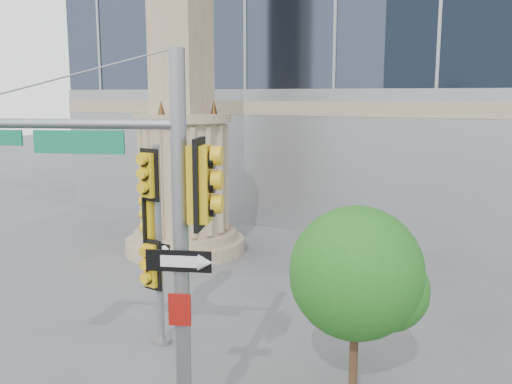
% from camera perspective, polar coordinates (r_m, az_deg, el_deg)
% --- Properties ---
extents(monument, '(4.40, 4.40, 16.60)m').
position_cam_1_polar(monument, '(20.76, -7.38, 8.94)').
color(monument, gray).
rests_on(monument, ground).
extents(main_signal_pole, '(4.81, 1.97, 6.43)m').
position_cam_1_polar(main_signal_pole, '(8.82, -14.89, -2.35)').
color(main_signal_pole, slate).
rests_on(main_signal_pole, ground).
extents(secondary_signal_pole, '(0.81, 0.68, 4.68)m').
position_cam_1_polar(secondary_signal_pole, '(13.13, -10.24, -3.76)').
color(secondary_signal_pole, slate).
rests_on(secondary_signal_pole, ground).
extents(street_tree, '(2.46, 2.41, 3.84)m').
position_cam_1_polar(street_tree, '(10.47, 10.25, -8.52)').
color(street_tree, gray).
rests_on(street_tree, ground).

